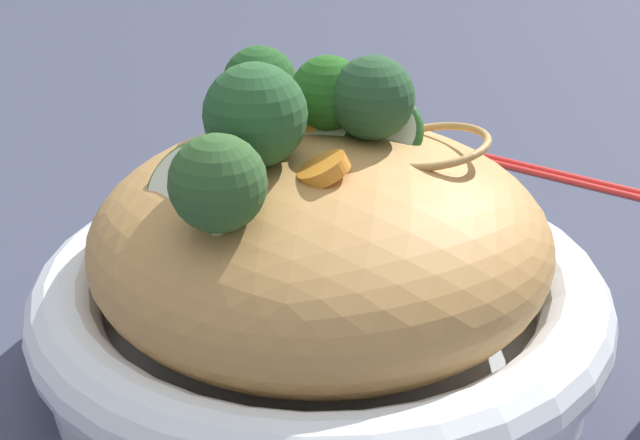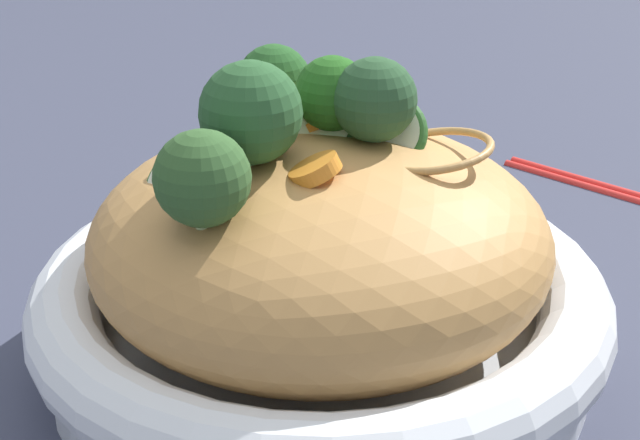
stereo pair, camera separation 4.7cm
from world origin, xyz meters
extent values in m
plane|color=#383B4E|center=(0.00, 0.00, 0.00)|extent=(3.00, 3.00, 0.00)
cylinder|color=white|center=(0.00, 0.00, 0.01)|extent=(0.28, 0.28, 0.02)
torus|color=white|center=(0.00, 0.00, 0.04)|extent=(0.30, 0.30, 0.04)
ellipsoid|color=#BF894A|center=(0.00, 0.00, 0.08)|extent=(0.24, 0.24, 0.11)
torus|color=#BC7F44|center=(-0.04, 0.00, 0.11)|extent=(0.08, 0.08, 0.02)
torus|color=tan|center=(0.05, 0.03, 0.12)|extent=(0.07, 0.07, 0.01)
torus|color=tan|center=(0.01, 0.03, 0.11)|extent=(0.06, 0.06, 0.03)
torus|color=tan|center=(0.00, 0.04, 0.11)|extent=(0.08, 0.08, 0.01)
cone|color=#9EC273|center=(-0.02, -0.03, 0.12)|extent=(0.02, 0.03, 0.02)
sphere|color=#29562C|center=(-0.02, -0.03, 0.15)|extent=(0.06, 0.06, 0.05)
cone|color=#9DC47C|center=(-0.06, 0.05, 0.11)|extent=(0.02, 0.02, 0.02)
sphere|color=#225021|center=(-0.06, 0.05, 0.14)|extent=(0.05, 0.05, 0.04)
cone|color=#A5B970|center=(-0.01, -0.08, 0.11)|extent=(0.02, 0.03, 0.02)
sphere|color=#315729|center=(-0.01, -0.08, 0.14)|extent=(0.05, 0.05, 0.04)
cone|color=#9DB875|center=(-0.01, 0.02, 0.13)|extent=(0.02, 0.02, 0.02)
sphere|color=#245B1C|center=(-0.01, 0.02, 0.15)|extent=(0.05, 0.05, 0.04)
cone|color=#A4BC71|center=(0.02, 0.02, 0.12)|extent=(0.02, 0.02, 0.02)
sphere|color=#284D2C|center=(0.02, 0.02, 0.15)|extent=(0.04, 0.04, 0.04)
cylinder|color=orange|center=(-0.02, -0.02, 0.13)|extent=(0.03, 0.03, 0.02)
cylinder|color=orange|center=(0.02, -0.03, 0.13)|extent=(0.03, 0.03, 0.02)
cylinder|color=orange|center=(0.01, 0.03, 0.13)|extent=(0.02, 0.02, 0.02)
cylinder|color=orange|center=(-0.01, 0.02, 0.13)|extent=(0.03, 0.03, 0.02)
cylinder|color=orange|center=(-0.04, 0.08, 0.11)|extent=(0.04, 0.04, 0.02)
cylinder|color=beige|center=(-0.01, 0.01, 0.13)|extent=(0.04, 0.04, 0.03)
torus|color=#2C5522|center=(-0.01, 0.01, 0.13)|extent=(0.05, 0.04, 0.04)
cylinder|color=beige|center=(0.02, 0.03, 0.13)|extent=(0.04, 0.04, 0.03)
torus|color=#265721|center=(0.02, 0.03, 0.13)|extent=(0.05, 0.04, 0.04)
cylinder|color=beige|center=(-0.05, -0.05, 0.12)|extent=(0.04, 0.04, 0.03)
torus|color=#275D24|center=(-0.05, -0.05, 0.12)|extent=(0.05, 0.05, 0.03)
cube|color=beige|center=(-0.01, 0.08, 0.12)|extent=(0.04, 0.04, 0.03)
cube|color=beige|center=(-0.03, 0.00, 0.13)|extent=(0.04, 0.04, 0.02)
cylinder|color=red|center=(0.09, 0.31, 0.00)|extent=(0.22, 0.05, 0.01)
cylinder|color=red|center=(0.09, 0.31, 0.00)|extent=(0.22, 0.05, 0.01)
camera|label=1|loc=(0.18, -0.38, 0.29)|focal=52.43mm
camera|label=2|loc=(0.22, -0.36, 0.29)|focal=52.43mm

